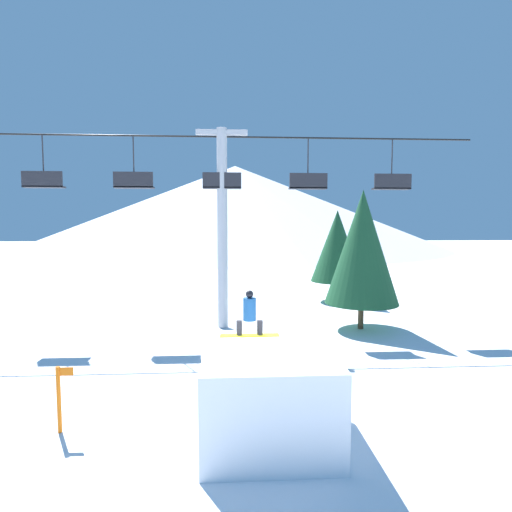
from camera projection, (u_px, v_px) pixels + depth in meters
The scene contains 8 objects.
ground_plane at pixel (259, 429), 9.71m from camera, with size 220.00×220.00×0.00m, color white.
mountain_ridge at pixel (235, 207), 86.31m from camera, with size 86.22×86.22×17.45m.
snow_ramp at pixel (268, 392), 9.36m from camera, with size 2.96×3.39×2.08m.
snowboarder at pixel (250, 314), 10.33m from camera, with size 1.54×0.33×1.20m.
chairlift at pixel (222, 210), 18.84m from camera, with size 23.97×0.49×9.45m.
pine_tree_near at pixel (362, 247), 18.75m from camera, with size 3.45×3.45×6.59m.
pine_tree_far at pixel (337, 246), 25.74m from camera, with size 3.34×3.34×5.89m.
trail_marker at pixel (59, 397), 9.50m from camera, with size 0.41×0.10×1.61m.
Camera 1 is at (-0.63, -9.32, 4.98)m, focal length 28.00 mm.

